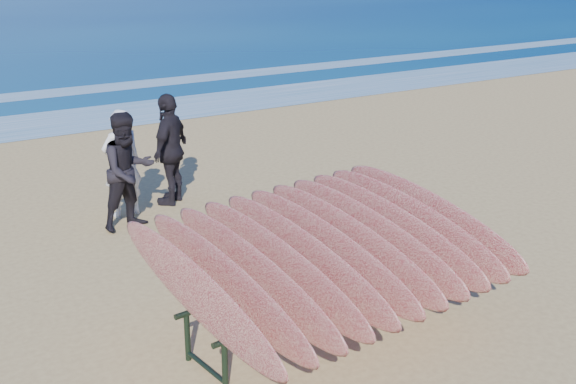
% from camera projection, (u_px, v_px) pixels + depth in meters
% --- Properties ---
extents(ground, '(120.00, 120.00, 0.00)m').
position_uv_depth(ground, '(324.00, 288.00, 8.43)').
color(ground, tan).
rests_on(ground, ground).
extents(foam_near, '(160.00, 160.00, 0.00)m').
position_uv_depth(foam_near, '(78.00, 120.00, 16.49)').
color(foam_near, white).
rests_on(foam_near, ground).
extents(foam_far, '(160.00, 160.00, 0.00)m').
position_uv_depth(foam_far, '(40.00, 94.00, 19.31)').
color(foam_far, white).
rests_on(foam_far, ground).
extents(surfboard_rack, '(3.46, 3.10, 1.37)m').
position_uv_depth(surfboard_rack, '(328.00, 250.00, 7.31)').
color(surfboard_rack, black).
rests_on(surfboard_rack, ground).
extents(person_white, '(0.62, 0.44, 1.60)m').
position_uv_depth(person_white, '(122.00, 163.00, 10.44)').
color(person_white, white).
rests_on(person_white, ground).
extents(person_dark_a, '(0.92, 0.79, 1.66)m').
position_uv_depth(person_dark_a, '(128.00, 171.00, 9.98)').
color(person_dark_a, black).
rests_on(person_dark_a, ground).
extents(person_dark_b, '(1.02, 0.99, 1.71)m').
position_uv_depth(person_dark_b, '(171.00, 149.00, 10.96)').
color(person_dark_b, black).
rests_on(person_dark_b, ground).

